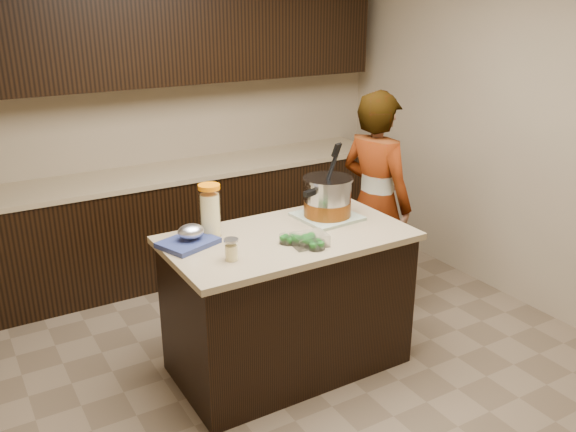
# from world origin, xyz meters

# --- Properties ---
(ground_plane) EXTENTS (4.00, 4.00, 0.00)m
(ground_plane) POSITION_xyz_m (0.00, 0.00, 0.00)
(ground_plane) COLOR brown
(ground_plane) RESTS_ON ground
(room_shell) EXTENTS (4.04, 4.04, 2.72)m
(room_shell) POSITION_xyz_m (0.00, 0.00, 1.71)
(room_shell) COLOR tan
(room_shell) RESTS_ON ground
(back_cabinets) EXTENTS (3.60, 0.63, 2.33)m
(back_cabinets) POSITION_xyz_m (0.00, 1.74, 0.94)
(back_cabinets) COLOR black
(back_cabinets) RESTS_ON ground
(island) EXTENTS (1.46, 0.81, 0.90)m
(island) POSITION_xyz_m (0.00, 0.00, 0.45)
(island) COLOR black
(island) RESTS_ON ground
(dish_towel) EXTENTS (0.38, 0.38, 0.02)m
(dish_towel) POSITION_xyz_m (0.36, 0.12, 0.91)
(dish_towel) COLOR #5A7951
(dish_towel) RESTS_ON island
(stock_pot) EXTENTS (0.43, 0.40, 0.45)m
(stock_pot) POSITION_xyz_m (0.36, 0.12, 1.03)
(stock_pot) COLOR #B7B7BC
(stock_pot) RESTS_ON dish_towel
(lemonade_pitcher) EXTENTS (0.17, 0.17, 0.31)m
(lemonade_pitcher) POSITION_xyz_m (-0.40, 0.23, 1.04)
(lemonade_pitcher) COLOR #F2E094
(lemonade_pitcher) RESTS_ON island
(mason_jar) EXTENTS (0.09, 0.09, 0.13)m
(mason_jar) POSITION_xyz_m (-0.45, -0.15, 0.96)
(mason_jar) COLOR #F2E094
(mason_jar) RESTS_ON island
(broccoli_tub_left) EXTENTS (0.14, 0.14, 0.05)m
(broccoli_tub_left) POSITION_xyz_m (-0.06, -0.11, 0.92)
(broccoli_tub_left) COLOR silver
(broccoli_tub_left) RESTS_ON island
(broccoli_tub_right) EXTENTS (0.12, 0.12, 0.05)m
(broccoli_tub_right) POSITION_xyz_m (0.03, -0.26, 0.92)
(broccoli_tub_right) COLOR silver
(broccoli_tub_right) RESTS_ON island
(broccoli_tub_rect) EXTENTS (0.21, 0.17, 0.07)m
(broccoli_tub_rect) POSITION_xyz_m (0.02, -0.20, 0.93)
(broccoli_tub_rect) COLOR silver
(broccoli_tub_rect) RESTS_ON island
(blue_tray) EXTENTS (0.37, 0.33, 0.11)m
(blue_tray) POSITION_xyz_m (-0.56, 0.16, 0.94)
(blue_tray) COLOR navy
(blue_tray) RESTS_ON island
(person) EXTENTS (0.52, 0.67, 1.63)m
(person) POSITION_xyz_m (0.98, 0.40, 0.82)
(person) COLOR gray
(person) RESTS_ON ground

